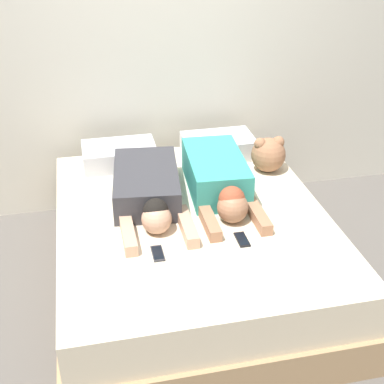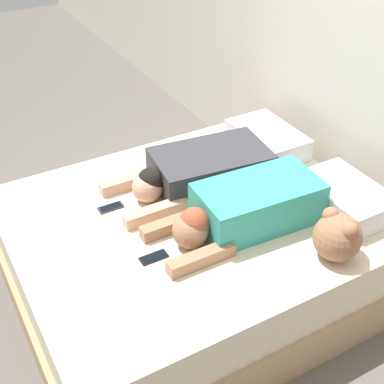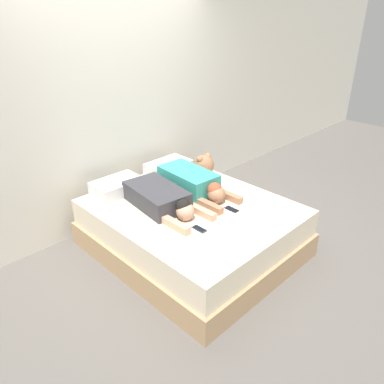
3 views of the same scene
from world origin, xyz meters
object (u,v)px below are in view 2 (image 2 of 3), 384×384
object	(u,v)px
bed	(192,251)
pillow_head_right	(345,197)
cell_phone_left	(111,207)
person_right	(244,209)
person_left	(199,170)
plush_toy	(337,236)
pillow_head_left	(267,140)
cell_phone_right	(154,257)

from	to	relation	value
bed	pillow_head_right	size ratio (longest dim) A/B	3.85
cell_phone_left	person_right	bearing A→B (deg)	49.01
person_left	person_right	distance (m)	0.46
bed	cell_phone_left	world-z (taller)	cell_phone_left
person_left	plush_toy	world-z (taller)	plush_toy
person_left	cell_phone_left	bearing A→B (deg)	-93.21
pillow_head_right	plush_toy	world-z (taller)	plush_toy
pillow_head_left	bed	bearing A→B (deg)	-64.52
pillow_head_right	cell_phone_left	bearing A→B (deg)	-119.29
cell_phone_left	cell_phone_right	size ratio (longest dim) A/B	1.00
pillow_head_left	cell_phone_left	distance (m)	1.13
bed	person_right	world-z (taller)	person_right
person_right	cell_phone_right	size ratio (longest dim) A/B	6.68
pillow_head_left	cell_phone_right	size ratio (longest dim) A/B	3.62
pillow_head_left	cell_phone_right	bearing A→B (deg)	-62.31
pillow_head_left	plush_toy	distance (m)	1.05
person_left	person_right	world-z (taller)	person_right
pillow_head_right	cell_phone_right	distance (m)	1.11
person_left	cell_phone_left	size ratio (longest dim) A/B	6.98
person_left	bed	bearing A→B (deg)	-37.18
cell_phone_left	pillow_head_left	bearing A→B (deg)	94.71
pillow_head_left	cell_phone_right	world-z (taller)	pillow_head_left
cell_phone_right	plush_toy	size ratio (longest dim) A/B	0.56
person_left	plush_toy	size ratio (longest dim) A/B	3.93
bed	pillow_head_left	bearing A→B (deg)	115.48
person_left	person_right	xyz separation A→B (m)	(0.45, 0.01, 0.02)
bed	plush_toy	size ratio (longest dim) A/B	7.87
pillow_head_right	person_right	xyz separation A→B (m)	(-0.15, -0.57, 0.04)
cell_phone_left	pillow_head_right	bearing A→B (deg)	60.71
bed	person_right	bearing A→B (deg)	41.67
bed	pillow_head_right	xyz separation A→B (m)	(0.36, 0.76, 0.34)
cell_phone_left	cell_phone_right	distance (m)	0.49
pillow_head_left	person_left	xyz separation A→B (m)	(0.12, -0.58, 0.02)
plush_toy	cell_phone_left	bearing A→B (deg)	-138.11
cell_phone_right	pillow_head_left	bearing A→B (deg)	117.69
pillow_head_left	cell_phone_left	size ratio (longest dim) A/B	3.62
pillow_head_right	person_left	distance (m)	0.84
cell_phone_left	plush_toy	world-z (taller)	plush_toy
person_right	pillow_head_left	bearing A→B (deg)	135.45
pillow_head_left	pillow_head_right	xyz separation A→B (m)	(0.73, 0.00, 0.00)
pillow_head_left	pillow_head_right	bearing A→B (deg)	0.00
cell_phone_right	person_left	bearing A→B (deg)	131.10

